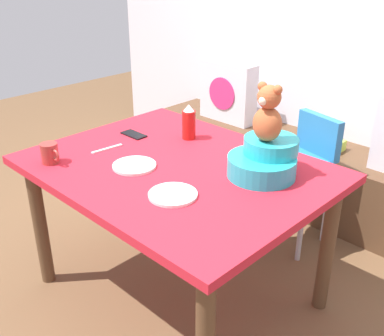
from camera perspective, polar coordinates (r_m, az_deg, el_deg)
ground_plane at (r=2.53m, az=-1.64°, el=-14.98°), size 8.00×8.00×0.00m
back_wall at (r=3.21m, az=19.28°, el=18.03°), size 4.40×0.10×2.60m
window_bench at (r=3.27m, az=14.49°, el=-1.00°), size 2.60×0.44×0.46m
pillow_floral_left at (r=3.49m, az=4.48°, el=9.38°), size 0.44×0.15×0.44m
book_stack at (r=3.13m, az=16.34°, el=2.86°), size 0.20×0.14×0.07m
dining_table at (r=2.17m, az=-1.85°, el=-1.84°), size 1.35×1.04×0.74m
highchair at (r=2.73m, az=13.23°, el=0.52°), size 0.40×0.50×0.79m
infant_seat_teal at (r=2.03m, az=8.96°, el=1.04°), size 0.30×0.33×0.16m
teddy_bear at (r=1.96m, az=9.36°, el=6.55°), size 0.13×0.12×0.25m
ketchup_bottle at (r=2.40m, az=-0.39°, el=5.63°), size 0.07×0.07×0.18m
coffee_mug at (r=2.23m, az=-17.13°, el=1.75°), size 0.12×0.08×0.09m
dinner_plate_near at (r=2.12m, az=-7.14°, el=0.30°), size 0.20×0.20×0.01m
dinner_plate_far at (r=1.86m, az=-2.38°, el=-3.30°), size 0.20×0.20×0.01m
cell_phone at (r=2.49m, az=-7.20°, el=4.12°), size 0.14×0.07×0.01m
table_fork at (r=2.33m, az=-10.46°, el=2.36°), size 0.03×0.17×0.01m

